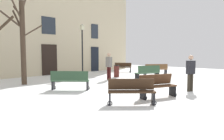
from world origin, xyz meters
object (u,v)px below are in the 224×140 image
bench_by_litter_bin (148,73)px  bench_far_corner (156,69)px  tree_left_of_center (22,38)px  bench_near_center_tree (157,86)px  streetlamp (82,45)px  litter_bin (117,71)px  bench_near_lamp (131,91)px  person_by_shop_door (191,71)px  person_crossing_plaza (109,65)px  bench_back_to_back_right (123,67)px  bench_facing_shops (70,80)px

bench_by_litter_bin → bench_far_corner: size_ratio=0.98×
tree_left_of_center → bench_near_center_tree: 7.90m
streetlamp → bench_by_litter_bin: bearing=-73.0°
litter_bin → bench_near_lamp: 8.16m
person_by_shop_door → person_crossing_plaza: person_crossing_plaza is taller
person_crossing_plaza → tree_left_of_center: bearing=67.8°
streetlamp → litter_bin: size_ratio=4.54×
person_crossing_plaza → person_by_shop_door: bearing=178.1°
bench_back_to_back_right → bench_far_corner: bearing=-35.0°
streetlamp → bench_near_center_tree: size_ratio=2.38×
bench_far_corner → person_by_shop_door: 6.93m
streetlamp → person_by_shop_door: bearing=-93.2°
bench_near_center_tree → person_by_shop_door: 2.30m
bench_by_litter_bin → litter_bin: bearing=-68.1°
bench_far_corner → person_by_shop_door: (-4.96, -4.82, 0.45)m
tree_left_of_center → bench_far_corner: tree_left_of_center is taller
bench_by_litter_bin → bench_facing_shops: bearing=14.6°
bench_far_corner → bench_back_to_back_right: bearing=-55.7°
bench_far_corner → tree_left_of_center: bearing=19.7°
litter_bin → bench_near_lamp: (-5.75, -5.79, 0.03)m
tree_left_of_center → streetlamp: tree_left_of_center is taller
bench_back_to_back_right → person_crossing_plaza: (-4.72, -2.76, 0.53)m
bench_by_litter_bin → person_by_shop_door: bearing=84.1°
streetlamp → bench_near_lamp: streetlamp is taller
bench_back_to_back_right → streetlamp: bearing=-122.0°
litter_bin → bench_back_to_back_right: (3.19, 2.07, 0.02)m
bench_by_litter_bin → person_crossing_plaza: 2.56m
bench_near_center_tree → bench_by_litter_bin: bearing=59.6°
bench_near_center_tree → bench_far_corner: (7.17, 4.41, -0.00)m
streetlamp → bench_by_litter_bin: size_ratio=2.25×
bench_facing_shops → person_by_shop_door: size_ratio=0.98×
bench_far_corner → person_by_shop_door: person_by_shop_door is taller
bench_by_litter_bin → streetlamp: bearing=-50.6°
bench_far_corner → bench_near_center_tree: bearing=68.9°
tree_left_of_center → litter_bin: 6.74m
streetlamp → bench_near_lamp: 9.14m
streetlamp → bench_by_litter_bin: (1.46, -4.76, -1.87)m
bench_facing_shops → bench_near_lamp: bench_facing_shops is taller
bench_near_center_tree → person_crossing_plaza: size_ratio=0.92×
streetlamp → bench_far_corner: (4.49, -3.52, -1.89)m
bench_near_center_tree → person_by_shop_door: size_ratio=0.97×
tree_left_of_center → litter_bin: bearing=-13.2°
bench_back_to_back_right → bench_far_corner: (-0.18, -3.53, 0.02)m
litter_bin → bench_near_lamp: bench_near_lamp is taller
bench_facing_shops → person_crossing_plaza: 4.24m
litter_bin → bench_near_center_tree: bearing=-125.3°
bench_near_lamp → person_by_shop_door: person_by_shop_door is taller
bench_facing_shops → bench_far_corner: bench_facing_shops is taller
tree_left_of_center → bench_back_to_back_right: (9.41, 0.61, -2.13)m
bench_near_center_tree → bench_far_corner: 8.42m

